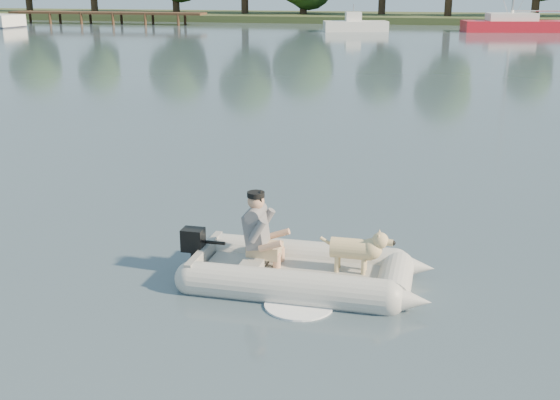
% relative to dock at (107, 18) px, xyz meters
% --- Properties ---
extents(water, '(160.00, 160.00, 0.00)m').
position_rel_dock_xyz_m(water, '(26.00, -52.00, -0.52)').
color(water, slate).
rests_on(water, ground).
extents(shore_bank, '(160.00, 12.00, 0.70)m').
position_rel_dock_xyz_m(shore_bank, '(26.00, 10.00, -0.27)').
color(shore_bank, '#47512D').
rests_on(shore_bank, water).
extents(dock, '(18.00, 2.00, 1.04)m').
position_rel_dock_xyz_m(dock, '(0.00, 0.00, 0.00)').
color(dock, '#4C331E').
rests_on(dock, water).
extents(dinghy, '(4.26, 2.75, 1.29)m').
position_rel_dock_xyz_m(dinghy, '(26.71, -51.30, 0.03)').
color(dinghy, '#ADACA7').
rests_on(dinghy, water).
extents(man, '(0.69, 0.60, 1.00)m').
position_rel_dock_xyz_m(man, '(26.06, -51.23, 0.20)').
color(man, slate).
rests_on(man, dinghy).
extents(dog, '(0.88, 0.34, 0.58)m').
position_rel_dock_xyz_m(dog, '(27.31, -51.27, -0.04)').
color(dog, tan).
rests_on(dog, dinghy).
extents(outboard_motor, '(0.39, 0.28, 0.73)m').
position_rel_dock_xyz_m(outboard_motor, '(25.17, -51.25, -0.23)').
color(outboard_motor, black).
rests_on(outboard_motor, dinghy).
extents(motorboat, '(5.32, 3.12, 2.11)m').
position_rel_dock_xyz_m(motorboat, '(22.59, -4.64, 0.44)').
color(motorboat, white).
rests_on(motorboat, water).
extents(sailboat, '(8.50, 3.86, 11.27)m').
position_rel_dock_xyz_m(sailboat, '(34.60, -2.54, -0.03)').
color(sailboat, red).
rests_on(sailboat, water).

